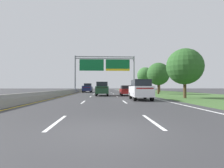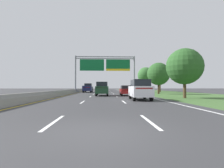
{
  "view_description": "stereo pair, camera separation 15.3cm",
  "coord_description": "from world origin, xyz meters",
  "views": [
    {
      "loc": [
        -0.08,
        -5.39,
        1.36
      ],
      "look_at": [
        1.36,
        23.6,
        1.83
      ],
      "focal_mm": 28.39,
      "sensor_mm": 36.0,
      "label": 1
    },
    {
      "loc": [
        0.08,
        -5.4,
        1.36
      ],
      "look_at": [
        1.36,
        23.6,
        1.83
      ],
      "focal_mm": 28.39,
      "sensor_mm": 36.0,
      "label": 2
    }
  ],
  "objects": [
    {
      "name": "car_red_right_lane_sedan",
      "position": [
        3.52,
        22.14,
        0.82
      ],
      "size": [
        1.94,
        4.45,
        1.57
      ],
      "rotation": [
        0.0,
        0.0,
        1.54
      ],
      "color": "maroon",
      "rests_on": "ground"
    },
    {
      "name": "ground_plane",
      "position": [
        0.0,
        35.0,
        0.0
      ],
      "size": [
        220.0,
        220.0,
        0.0
      ],
      "primitive_type": "plane",
      "color": "#333335"
    },
    {
      "name": "roadside_tree_far",
      "position": [
        14.54,
        39.81,
        4.54
      ],
      "size": [
        4.16,
        4.16,
        6.64
      ],
      "color": "#4C3823",
      "rests_on": "ground"
    },
    {
      "name": "pickup_truck_navy",
      "position": [
        -3.86,
        37.64,
        1.07
      ],
      "size": [
        2.12,
        5.44,
        2.2
      ],
      "rotation": [
        0.0,
        0.0,
        1.55
      ],
      "color": "#161E47",
      "rests_on": "ground"
    },
    {
      "name": "roadside_tree_distant",
      "position": [
        13.18,
        49.89,
        5.03
      ],
      "size": [
        5.06,
        5.06,
        7.57
      ],
      "color": "#4C3823",
      "rests_on": "ground"
    },
    {
      "name": "lane_striping",
      "position": [
        0.0,
        34.54,
        0.0
      ],
      "size": [
        11.96,
        106.0,
        0.01
      ],
      "color": "white",
      "rests_on": "ground"
    },
    {
      "name": "car_darkgreen_centre_lane_suv",
      "position": [
        -0.25,
        21.9,
        1.1
      ],
      "size": [
        1.94,
        4.72,
        2.11
      ],
      "rotation": [
        0.0,
        0.0,
        1.56
      ],
      "color": "#193D23",
      "rests_on": "ground"
    },
    {
      "name": "roadside_tree_mid",
      "position": [
        10.41,
        27.79,
        3.81
      ],
      "size": [
        4.29,
        4.29,
        5.97
      ],
      "color": "#4C3823",
      "rests_on": "ground"
    },
    {
      "name": "grass_verge_right",
      "position": [
        13.95,
        35.0,
        0.01
      ],
      "size": [
        14.0,
        110.0,
        0.02
      ],
      "primitive_type": "cube",
      "color": "#3D602D",
      "rests_on": "ground"
    },
    {
      "name": "car_black_centre_lane_suv",
      "position": [
        0.08,
        51.82,
        1.1
      ],
      "size": [
        1.91,
        4.71,
        2.11
      ],
      "rotation": [
        0.0,
        0.0,
        1.57
      ],
      "color": "black",
      "rests_on": "ground"
    },
    {
      "name": "median_barrier_concrete",
      "position": [
        -6.6,
        35.0,
        0.35
      ],
      "size": [
        0.6,
        110.0,
        0.85
      ],
      "color": "gray",
      "rests_on": "ground"
    },
    {
      "name": "roadside_tree_near",
      "position": [
        9.76,
        15.47,
        3.81
      ],
      "size": [
        4.35,
        4.35,
        6.0
      ],
      "color": "#4C3823",
      "rests_on": "ground"
    },
    {
      "name": "overhead_sign_gantry",
      "position": [
        0.3,
        38.73,
        6.46
      ],
      "size": [
        15.06,
        0.42,
        9.13
      ],
      "color": "gray",
      "rests_on": "ground"
    },
    {
      "name": "car_white_right_lane_suv",
      "position": [
        3.82,
        12.99,
        1.1
      ],
      "size": [
        2.03,
        4.75,
        2.11
      ],
      "rotation": [
        0.0,
        0.0,
        1.54
      ],
      "color": "silver",
      "rests_on": "ground"
    }
  ]
}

